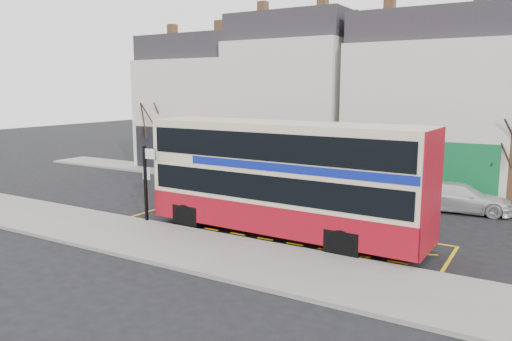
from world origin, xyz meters
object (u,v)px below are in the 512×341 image
Objects in this scene: car_grey at (319,183)px; bus_stop_post at (147,177)px; car_white at (460,198)px; double_decker_bus at (285,177)px; street_tree_left at (153,111)px; car_silver at (251,173)px; street_tree_right at (511,129)px.

bus_stop_post is at bearing 168.02° from car_grey.
car_grey is at bearing 87.10° from car_white.
car_grey is at bearing 105.14° from double_decker_bus.
bus_stop_post is 15.68m from street_tree_left.
street_tree_right reaches higher than car_silver.
car_silver is at bearing -10.02° from street_tree_left.
double_decker_bus is at bearing -32.26° from street_tree_left.
street_tree_right is at bearing 41.99° from bus_stop_post.
bus_stop_post is at bearing -49.00° from street_tree_left.
car_white is (7.34, 0.32, -0.03)m from car_grey.
double_decker_bus is 9.93m from car_white.
street_tree_left reaches higher than car_white.
car_white is at bearing -74.63° from car_grey.
bus_stop_post is (-6.13, -1.41, -0.31)m from double_decker_bus.
double_decker_bus is at bearing 13.07° from bus_stop_post.
street_tree_left is (-14.44, 2.52, 3.61)m from car_grey.
street_tree_right reaches higher than car_white.
double_decker_bus is at bearing 140.57° from car_white.
street_tree_right is (9.15, 2.84, 3.21)m from car_grey.
street_tree_left is 1.10× the size of street_tree_right.
bus_stop_post is at bearing -165.39° from double_decker_bus.
car_silver is (-6.84, 8.63, -1.72)m from double_decker_bus.
street_tree_left is (-16.31, 10.30, 1.89)m from double_decker_bus.
car_white is 0.76× the size of street_tree_left.
car_silver is 5.04m from car_grey.
bus_stop_post is 0.70× the size of car_white.
car_silver is 0.90× the size of car_white.
street_tree_left is at bearing -179.22° from street_tree_right.
street_tree_right is at bearing 0.78° from street_tree_left.
car_grey is (4.26, 9.20, -1.41)m from bus_stop_post.
car_grey is at bearing -162.76° from street_tree_right.
street_tree_left is (-9.47, 1.67, 3.61)m from car_silver.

